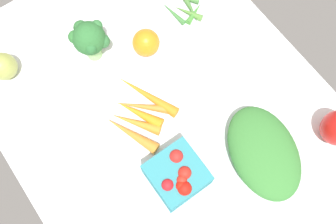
{
  "coord_description": "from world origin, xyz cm",
  "views": [
    {
      "loc": [
        -25.91,
        18.55,
        93.93
      ],
      "look_at": [
        0.0,
        0.0,
        4.0
      ],
      "focal_mm": 42.03,
      "sensor_mm": 36.0,
      "label": 1
    }
  ],
  "objects_px": {
    "heirloom_tomato_orange": "(146,43)",
    "okra_pile": "(187,8)",
    "broccoli_head": "(89,39)",
    "berry_basket": "(177,175)",
    "leafy_greens_clump": "(264,152)",
    "carrot_bunch": "(139,114)",
    "heirloom_tomato_green": "(3,66)"
  },
  "relations": [
    {
      "from": "heirloom_tomato_orange",
      "to": "leafy_greens_clump",
      "type": "distance_m",
      "value": 0.4
    },
    {
      "from": "carrot_bunch",
      "to": "heirloom_tomato_orange",
      "type": "bearing_deg",
      "value": -39.91
    },
    {
      "from": "okra_pile",
      "to": "broccoli_head",
      "type": "bearing_deg",
      "value": 83.36
    },
    {
      "from": "heirloom_tomato_orange",
      "to": "okra_pile",
      "type": "relative_size",
      "value": 0.56
    },
    {
      "from": "broccoli_head",
      "to": "heirloom_tomato_green",
      "type": "distance_m",
      "value": 0.23
    },
    {
      "from": "heirloom_tomato_green",
      "to": "broccoli_head",
      "type": "bearing_deg",
      "value": -112.01
    },
    {
      "from": "okra_pile",
      "to": "leafy_greens_clump",
      "type": "bearing_deg",
      "value": 167.22
    },
    {
      "from": "leafy_greens_clump",
      "to": "carrot_bunch",
      "type": "xyz_separation_m",
      "value": [
        0.25,
        0.18,
        -0.02
      ]
    },
    {
      "from": "broccoli_head",
      "to": "carrot_bunch",
      "type": "height_order",
      "value": "broccoli_head"
    },
    {
      "from": "broccoli_head",
      "to": "leafy_greens_clump",
      "type": "xyz_separation_m",
      "value": [
        -0.46,
        -0.18,
        -0.05
      ]
    },
    {
      "from": "leafy_greens_clump",
      "to": "carrot_bunch",
      "type": "height_order",
      "value": "leafy_greens_clump"
    },
    {
      "from": "berry_basket",
      "to": "leafy_greens_clump",
      "type": "xyz_separation_m",
      "value": [
        -0.07,
        -0.19,
        -0.0
      ]
    },
    {
      "from": "leafy_greens_clump",
      "to": "heirloom_tomato_green",
      "type": "xyz_separation_m",
      "value": [
        0.55,
        0.39,
        0.0
      ]
    },
    {
      "from": "berry_basket",
      "to": "heirloom_tomato_orange",
      "type": "bearing_deg",
      "value": -22.84
    },
    {
      "from": "berry_basket",
      "to": "broccoli_head",
      "type": "bearing_deg",
      "value": -2.52
    },
    {
      "from": "leafy_greens_clump",
      "to": "okra_pile",
      "type": "xyz_separation_m",
      "value": [
        0.43,
        -0.1,
        -0.02
      ]
    },
    {
      "from": "leafy_greens_clump",
      "to": "heirloom_tomato_green",
      "type": "distance_m",
      "value": 0.67
    },
    {
      "from": "leafy_greens_clump",
      "to": "heirloom_tomato_orange",
      "type": "bearing_deg",
      "value": 8.55
    },
    {
      "from": "broccoli_head",
      "to": "leafy_greens_clump",
      "type": "distance_m",
      "value": 0.5
    },
    {
      "from": "heirloom_tomato_orange",
      "to": "okra_pile",
      "type": "distance_m",
      "value": 0.16
    },
    {
      "from": "berry_basket",
      "to": "okra_pile",
      "type": "height_order",
      "value": "berry_basket"
    },
    {
      "from": "heirloom_tomato_green",
      "to": "carrot_bunch",
      "type": "distance_m",
      "value": 0.36
    },
    {
      "from": "broccoli_head",
      "to": "berry_basket",
      "type": "relative_size",
      "value": 1.07
    },
    {
      "from": "carrot_bunch",
      "to": "berry_basket",
      "type": "bearing_deg",
      "value": 174.82
    },
    {
      "from": "heirloom_tomato_orange",
      "to": "okra_pile",
      "type": "xyz_separation_m",
      "value": [
        0.04,
        -0.16,
        -0.03
      ]
    },
    {
      "from": "okra_pile",
      "to": "heirloom_tomato_orange",
      "type": "bearing_deg",
      "value": 102.79
    },
    {
      "from": "leafy_greens_clump",
      "to": "okra_pile",
      "type": "bearing_deg",
      "value": -12.78
    },
    {
      "from": "berry_basket",
      "to": "okra_pile",
      "type": "distance_m",
      "value": 0.46
    },
    {
      "from": "heirloom_tomato_green",
      "to": "okra_pile",
      "type": "distance_m",
      "value": 0.5
    },
    {
      "from": "broccoli_head",
      "to": "okra_pile",
      "type": "bearing_deg",
      "value": -96.64
    },
    {
      "from": "okra_pile",
      "to": "berry_basket",
      "type": "bearing_deg",
      "value": 140.69
    },
    {
      "from": "broccoli_head",
      "to": "heirloom_tomato_orange",
      "type": "bearing_deg",
      "value": -119.76
    }
  ]
}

